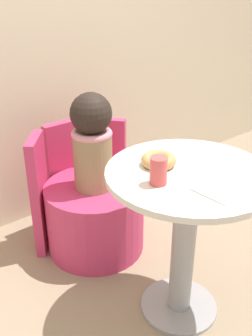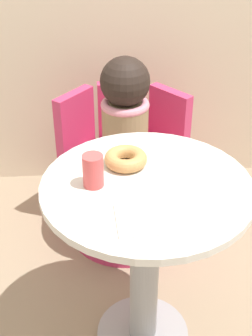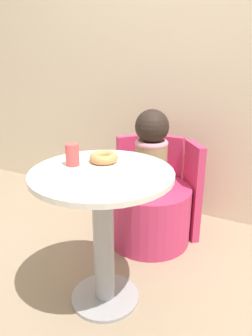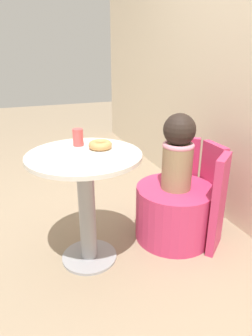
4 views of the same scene
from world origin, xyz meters
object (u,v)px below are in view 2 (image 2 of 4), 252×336
round_table (145,236)px  tub_chair (125,199)px  donut (126,159)px  child_figure (125,113)px  cup (93,171)px

round_table → tub_chair: (-0.03, 0.62, -0.31)m
donut → round_table: bearing=-63.0°
child_figure → donut: 0.52m
tub_chair → child_figure: child_figure is taller
round_table → cup: (-0.16, 0.00, 0.26)m
round_table → donut: bearing=117.0°
tub_chair → donut: (-0.03, -0.51, 0.54)m
round_table → donut: size_ratio=5.12×
round_table → donut: 0.26m
tub_chair → donut: size_ratio=3.86×
child_figure → cup: (-0.14, -0.62, 0.12)m
tub_chair → child_figure: 0.45m
tub_chair → donut: donut is taller
child_figure → cup: 0.64m
round_table → tub_chair: size_ratio=1.33×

